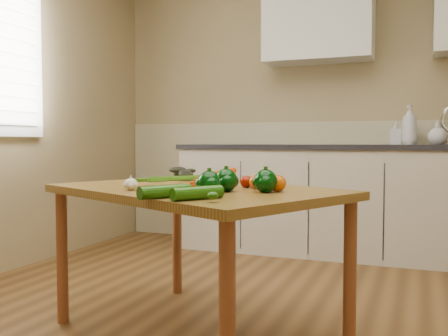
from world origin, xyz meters
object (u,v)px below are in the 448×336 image
Objects in this scene: soap_bottle_c at (438,133)px; pepper_c at (209,183)px; tomato_c at (277,183)px; garlic_bulb at (131,184)px; tomato_b at (256,182)px; zucchini_b at (165,191)px; carrot_bunch at (200,180)px; leafy_greens at (182,171)px; tomato_a at (247,182)px; pepper_a at (226,180)px; zucchini_a at (197,193)px; pepper_b at (266,181)px; soap_bottle_b at (396,133)px; soap_bottle_a at (410,125)px; table at (194,204)px.

pepper_c is (-0.92, -2.35, -0.24)m from soap_bottle_c.
soap_bottle_c is at bearing 72.27° from tomato_c.
garlic_bulb is 0.56m from tomato_b.
soap_bottle_c is at bearing 60.70° from garlic_bulb.
zucchini_b is at bearing -130.42° from tomato_c.
soap_bottle_c is 2.37× the size of tomato_c.
carrot_bunch is 0.46m from leafy_greens.
tomato_c reaches higher than garlic_bulb.
soap_bottle_c is 2.22m from tomato_a.
soap_bottle_c reaches higher than zucchini_b.
zucchini_a is (0.01, -0.32, -0.02)m from pepper_a.
pepper_b is at bearing 65.56° from zucchini_a.
soap_bottle_b is 3.07× the size of tomato_a.
soap_bottle_a reaches higher than pepper_a.
soap_bottle_c reaches higher than leafy_greens.
soap_bottle_b reaches higher than leafy_greens.
leafy_greens reaches higher than tomato_b.
zucchini_a and zucchini_b have the same top height.
leafy_greens is at bearing 146.49° from tomato_a.
table is 16.07× the size of pepper_a.
tomato_c is (0.12, -0.09, 0.00)m from tomato_b.
soap_bottle_b is 0.32m from soap_bottle_c.
table is 0.50m from leafy_greens.
zucchini_a is at bearing -116.36° from tomato_c.
leafy_greens is at bearing 95.53° from garlic_bulb.
soap_bottle_b is 1.97× the size of pepper_b.
pepper_a is at bearing -116.96° from tomato_b.
tomato_b is (0.28, 0.00, -0.00)m from carrot_bunch.
tomato_c is at bearing 52.65° from soap_bottle_a.
leafy_greens is 1.96× the size of pepper_b.
soap_bottle_b reaches higher than soap_bottle_c.
pepper_a reaches higher than table.
tomato_a is (-0.14, 0.17, -0.02)m from pepper_b.
tomato_b reaches higher than zucchini_a.
soap_bottle_a is 2.24m from tomato_c.
pepper_a reaches higher than leafy_greens.
soap_bottle_c is 2.33m from pepper_b.
soap_bottle_c reaches higher than zucchini_a.
zucchini_a is (0.42, -0.22, -0.00)m from garlic_bulb.
pepper_c reaches higher than tomato_b.
garlic_bulb is (-0.20, -0.22, 0.11)m from table.
pepper_a is (-0.69, -2.24, -0.30)m from soap_bottle_a.
soap_bottle_a is at bearing 64.86° from garlic_bulb.
zucchini_a is (-0.88, -2.54, -0.26)m from soap_bottle_c.
pepper_a reaches higher than tomato_c.
soap_bottle_b is at bearing 80.39° from tomato_c.
soap_bottle_b is at bearing 95.01° from carrot_bunch.
zucchini_b is (-1.02, -2.54, -0.26)m from soap_bottle_c.
leafy_greens reaches higher than tomato_c.
soap_bottle_b is at bearing 77.68° from zucchini_a.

